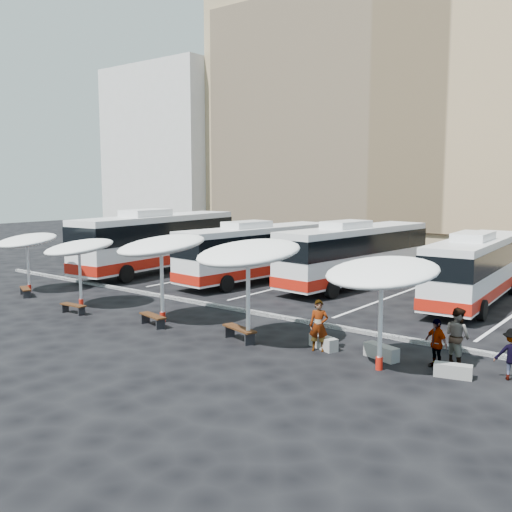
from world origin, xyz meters
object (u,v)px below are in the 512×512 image
Objects in this scene: wood_bench_1 at (73,307)px; conc_bench_2 at (453,371)px; bus_2 at (356,252)px; passenger_1 at (458,336)px; passenger_0 at (319,326)px; sunshade_3 at (248,253)px; bus_0 at (158,240)px; passenger_3 at (512,354)px; sunshade_0 at (27,241)px; passenger_2 at (436,343)px; bus_1 at (258,250)px; bus_3 at (477,266)px; conc_bench_0 at (323,342)px; wood_bench_3 at (239,331)px; wood_bench_0 at (25,290)px; conc_bench_1 at (381,352)px; sunshade_2 at (161,246)px; wood_bench_2 at (153,318)px; sunshade_1 at (79,248)px; sunshade_4 at (382,273)px.

wood_bench_1 reaches higher than conc_bench_2.
bus_2 is 14.16m from passenger_1.
sunshade_3 is at bearing 173.76° from passenger_0.
passenger_3 is at bearing -23.32° from bus_0.
sunshade_0 reaches higher than passenger_2.
bus_1 is at bearing -151.56° from bus_2.
bus_2 reaches higher than bus_3.
sunshade_0 is at bearing -178.04° from conc_bench_0.
bus_3 reaches higher than passenger_2.
sunshade_0 reaches higher than conc_bench_0.
wood_bench_3 is (-0.49, 0.09, -2.93)m from sunshade_3.
passenger_0 is at bearing 3.86° from wood_bench_0.
conc_bench_1 is 0.79× the size of passenger_2.
conc_bench_0 is (7.32, 0.84, -3.00)m from sunshade_2.
sunshade_3 reaches higher than wood_bench_2.
sunshade_3 is 6.99m from passenger_2.
bus_0 is 12.42m from wood_bench_1.
conc_bench_0 is 0.64× the size of passenger_1.
conc_bench_2 is (21.55, 1.28, -0.13)m from wood_bench_0.
bus_2 reaches higher than wood_bench_3.
passenger_0 is at bearing -61.40° from bus_2.
conc_bench_0 is 4.49m from passenger_1.
sunshade_1 is 2.56× the size of wood_bench_2.
passenger_2 is at bearing -45.89° from bus_2.
conc_bench_1 is (9.45, 1.02, -2.99)m from sunshade_2.
wood_bench_0 is (-9.60, -0.61, -2.89)m from sunshade_2.
sunshade_3 is 5.53m from wood_bench_2.
wood_bench_2 is (-4.66, -0.40, -2.96)m from sunshade_3.
conc_bench_1 is at bearing -52.33° from bus_2.
wood_bench_2 is at bearing -0.69° from wood_bench_0.
wood_bench_0 is 0.85× the size of wood_bench_3.
bus_1 reaches higher than passenger_3.
bus_3 is 18.94m from sunshade_1.
bus_0 reaches higher than passenger_2.
wood_bench_1 is 16.35m from conc_bench_2.
passenger_2 is at bearing -82.80° from bus_3.
sunshade_1 is 0.84× the size of sunshade_2.
bus_2 is at bearing 113.28° from conc_bench_0.
conc_bench_2 is at bearing -2.16° from conc_bench_0.
wood_bench_0 is 0.78× the size of passenger_1.
passenger_0 is (-2.12, -0.49, 0.66)m from conc_bench_1.
passenger_0 is at bearing -178.29° from conc_bench_2.
sunshade_4 is (15.11, 0.29, 0.27)m from sunshade_1.
conc_bench_1 is 2.47m from passenger_1.
conc_bench_1 is at bearing 112.49° from sunshade_4.
bus_3 is 11.37m from passenger_3.
sunshade_4 is 3.61m from conc_bench_2.
bus_2 reaches higher than conc_bench_1.
wood_bench_1 is 16.24m from passenger_1.
wood_bench_3 is at bearing 7.83° from wood_bench_1.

